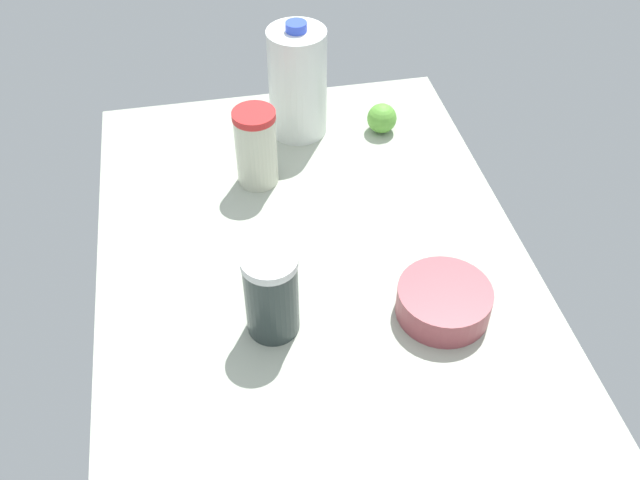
# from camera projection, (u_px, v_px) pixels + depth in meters

# --- Properties ---
(countertop) EXTENTS (1.20, 0.76, 0.03)m
(countertop) POSITION_uv_depth(u_px,v_px,m) (320.00, 287.00, 1.24)
(countertop) COLOR #A7AF9D
(countertop) RESTS_ON ground
(mixing_bowl) EXTENTS (0.15, 0.15, 0.05)m
(mixing_bowl) POSITION_uv_depth(u_px,v_px,m) (444.00, 301.00, 1.16)
(mixing_bowl) COLOR #9A454D
(mixing_bowl) RESTS_ON countertop
(tumbler_cup) EXTENTS (0.08, 0.08, 0.16)m
(tumbler_cup) POSITION_uv_depth(u_px,v_px,m) (256.00, 147.00, 1.37)
(tumbler_cup) COLOR beige
(tumbler_cup) RESTS_ON countertop
(shaker_bottle) EXTENTS (0.09, 0.09, 0.16)m
(shaker_bottle) POSITION_uv_depth(u_px,v_px,m) (271.00, 294.00, 1.10)
(shaker_bottle) COLOR #2B3635
(shaker_bottle) RESTS_ON countertop
(milk_jug) EXTENTS (0.12, 0.12, 0.25)m
(milk_jug) POSITION_uv_depth(u_px,v_px,m) (298.00, 82.00, 1.47)
(milk_jug) COLOR white
(milk_jug) RESTS_ON countertop
(lime_loose) EXTENTS (0.06, 0.06, 0.06)m
(lime_loose) POSITION_uv_depth(u_px,v_px,m) (382.00, 118.00, 1.52)
(lime_loose) COLOR #62AD3C
(lime_loose) RESTS_ON countertop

